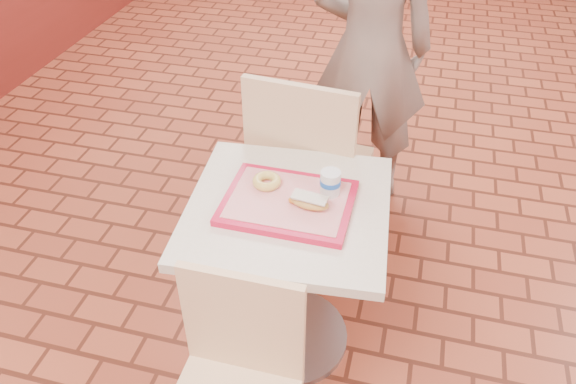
% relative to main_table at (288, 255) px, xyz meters
% --- Properties ---
extents(main_table, '(0.70, 0.70, 0.74)m').
position_rel_main_table_xyz_m(main_table, '(0.00, 0.00, 0.00)').
color(main_table, beige).
rests_on(main_table, ground).
extents(chair_main_front, '(0.39, 0.39, 0.84)m').
position_rel_main_table_xyz_m(chair_main_front, '(-0.03, -0.55, -0.03)').
color(chair_main_front, '#E6BA8A').
rests_on(chair_main_front, ground).
extents(chair_main_back, '(0.51, 0.51, 1.01)m').
position_rel_main_table_xyz_m(chair_main_back, '(-0.04, 0.51, 0.06)').
color(chair_main_back, '#D7AF81').
rests_on(chair_main_back, ground).
extents(customer, '(0.67, 0.49, 1.69)m').
position_rel_main_table_xyz_m(customer, '(0.12, 1.15, 0.34)').
color(customer, '#736259').
rests_on(customer, ground).
extents(serving_tray, '(0.45, 0.35, 0.03)m').
position_rel_main_table_xyz_m(serving_tray, '(0.00, 0.00, 0.26)').
color(serving_tray, '#B70D2D').
rests_on(serving_tray, main_table).
extents(ring_donut, '(0.13, 0.13, 0.03)m').
position_rel_main_table_xyz_m(ring_donut, '(-0.09, 0.06, 0.29)').
color(ring_donut, gold).
rests_on(ring_donut, serving_tray).
extents(long_john_donut, '(0.15, 0.09, 0.04)m').
position_rel_main_table_xyz_m(long_john_donut, '(0.08, -0.02, 0.29)').
color(long_john_donut, '#B78135').
rests_on(long_john_donut, serving_tray).
extents(paper_cup, '(0.07, 0.07, 0.09)m').
position_rel_main_table_xyz_m(paper_cup, '(0.13, 0.07, 0.32)').
color(paper_cup, silver).
rests_on(paper_cup, serving_tray).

